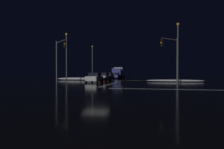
% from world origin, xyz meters
% --- Properties ---
extents(ground, '(120.00, 120.00, 0.10)m').
position_xyz_m(ground, '(0.00, 0.00, -0.05)').
color(ground, black).
extents(stop_line_north, '(0.35, 14.93, 0.01)m').
position_xyz_m(stop_line_north, '(0.00, 8.70, 0.00)').
color(stop_line_north, white).
rests_on(stop_line_north, ground).
extents(centre_line_ns, '(22.00, 0.15, 0.01)m').
position_xyz_m(centre_line_ns, '(0.00, 20.30, 0.00)').
color(centre_line_ns, yellow).
rests_on(centre_line_ns, ground).
extents(crosswalk_bar_east, '(14.93, 0.40, 0.01)m').
position_xyz_m(crosswalk_bar_east, '(8.80, 0.00, 0.00)').
color(crosswalk_bar_east, white).
rests_on(crosswalk_bar_east, ground).
extents(snow_bank_left_curb, '(9.56, 1.50, 0.58)m').
position_xyz_m(snow_bank_left_curb, '(-9.50, 19.67, 0.29)').
color(snow_bank_left_curb, white).
rests_on(snow_bank_left_curb, ground).
extents(snow_bank_right_curb, '(9.65, 1.50, 0.41)m').
position_xyz_m(snow_bank_right_curb, '(9.50, 15.94, 0.21)').
color(snow_bank_right_curb, white).
rests_on(snow_bank_right_curb, ground).
extents(sedan_silver, '(2.02, 4.33, 1.57)m').
position_xyz_m(sedan_silver, '(-3.52, 11.30, 0.80)').
color(sedan_silver, '#B7B7BC').
rests_on(sedan_silver, ground).
extents(sedan_white, '(2.02, 4.33, 1.57)m').
position_xyz_m(sedan_white, '(-3.47, 16.95, 0.80)').
color(sedan_white, silver).
rests_on(sedan_white, ground).
extents(sedan_red, '(2.02, 4.33, 1.57)m').
position_xyz_m(sedan_red, '(-4.00, 23.69, 0.80)').
color(sedan_red, maroon).
rests_on(sedan_red, ground).
extents(sedan_blue, '(2.02, 4.33, 1.57)m').
position_xyz_m(sedan_blue, '(-3.57, 30.34, 0.80)').
color(sedan_blue, navy).
rests_on(sedan_blue, ground).
extents(box_truck, '(2.68, 8.28, 3.08)m').
position_xyz_m(box_truck, '(-3.99, 37.80, 1.71)').
color(box_truck, navy).
rests_on(box_truck, ground).
extents(traffic_signal_ne, '(2.49, 2.49, 6.40)m').
position_xyz_m(traffic_signal_ne, '(8.18, 8.18, 4.35)').
color(traffic_signal_ne, '#4C4C51').
rests_on(traffic_signal_ne, ground).
extents(traffic_signal_nw, '(2.90, 2.90, 6.57)m').
position_xyz_m(traffic_signal_nw, '(-8.02, 8.02, 4.49)').
color(traffic_signal_nw, '#4C4C51').
rests_on(traffic_signal_nw, ground).
extents(streetlamp_left_far, '(0.44, 0.44, 8.69)m').
position_xyz_m(streetlamp_left_far, '(-9.80, 30.30, 5.03)').
color(streetlamp_left_far, '#424247').
rests_on(streetlamp_left_far, ground).
extents(streetlamp_left_near, '(0.44, 0.44, 8.87)m').
position_xyz_m(streetlamp_left_near, '(-9.80, 14.30, 5.12)').
color(streetlamp_left_near, '#424247').
rests_on(streetlamp_left_near, ground).
extents(streetlamp_right_near, '(0.44, 0.44, 9.75)m').
position_xyz_m(streetlamp_right_near, '(9.80, 14.30, 5.58)').
color(streetlamp_right_near, '#424247').
rests_on(streetlamp_right_near, ground).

